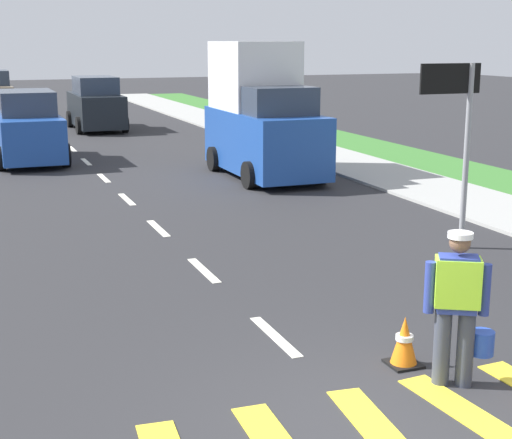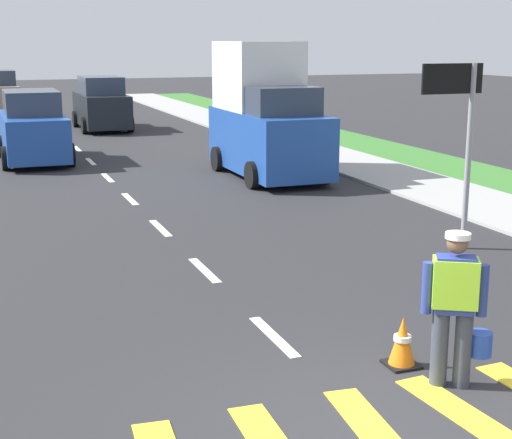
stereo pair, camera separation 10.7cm
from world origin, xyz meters
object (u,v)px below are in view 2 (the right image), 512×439
object	(u,v)px
delivery_truck	(266,116)
car_oncoming_second	(33,129)
car_outgoing_far	(101,105)
road_worker	(456,302)
traffic_cone_far	(402,342)
car_oncoming_third	(0,95)
lane_direction_sign	(459,111)

from	to	relation	value
delivery_truck	car_oncoming_second	xyz separation A→B (m)	(-5.63, 4.73, -0.63)
car_outgoing_far	car_oncoming_second	world-z (taller)	car_outgoing_far
road_worker	car_oncoming_second	distance (m)	17.78
car_outgoing_far	road_worker	bearing A→B (deg)	-91.09
delivery_truck	traffic_cone_far	bearing A→B (deg)	-103.99
road_worker	car_oncoming_third	size ratio (longest dim) A/B	0.43
road_worker	lane_direction_sign	xyz separation A→B (m)	(3.14, 4.65, 1.48)
traffic_cone_far	delivery_truck	size ratio (longest dim) A/B	0.12
road_worker	car_outgoing_far	size ratio (longest dim) A/B	0.39
traffic_cone_far	car_outgoing_far	bearing A→B (deg)	88.34
traffic_cone_far	car_oncoming_third	bearing A→B (deg)	95.16
car_outgoing_far	car_oncoming_third	world-z (taller)	car_oncoming_third
car_outgoing_far	delivery_truck	bearing A→B (deg)	-79.58
delivery_truck	car_outgoing_far	bearing A→B (deg)	100.42
traffic_cone_far	delivery_truck	world-z (taller)	delivery_truck
lane_direction_sign	car_oncoming_third	size ratio (longest dim) A/B	0.83
car_oncoming_second	lane_direction_sign	bearing A→B (deg)	-65.15
car_oncoming_second	car_oncoming_third	bearing A→B (deg)	91.20
road_worker	car_outgoing_far	world-z (taller)	car_outgoing_far
car_oncoming_third	road_worker	bearing A→B (deg)	-84.53
lane_direction_sign	traffic_cone_far	bearing A→B (deg)	-130.01
lane_direction_sign	delivery_truck	world-z (taller)	delivery_truck
car_outgoing_far	car_oncoming_second	xyz separation A→B (m)	(-3.32, -7.87, -0.01)
road_worker	car_oncoming_second	xyz separation A→B (m)	(-2.83, 17.55, 0.05)
car_outgoing_far	car_oncoming_third	bearing A→B (deg)	115.89
lane_direction_sign	traffic_cone_far	size ratio (longest dim) A/B	5.57
traffic_cone_far	delivery_truck	bearing A→B (deg)	76.01
car_oncoming_second	road_worker	bearing A→B (deg)	-80.83
traffic_cone_far	car_oncoming_third	xyz separation A→B (m)	(-2.92, 32.30, 0.72)
lane_direction_sign	traffic_cone_far	xyz separation A→B (m)	(-3.38, -4.03, -2.12)
lane_direction_sign	car_oncoming_third	xyz separation A→B (m)	(-6.30, 28.27, -1.40)
delivery_truck	car_oncoming_second	bearing A→B (deg)	139.97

